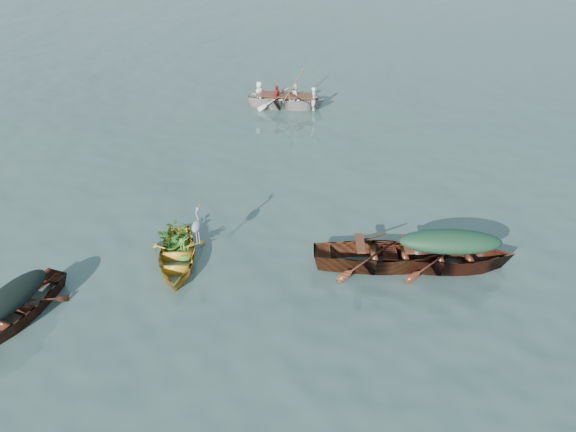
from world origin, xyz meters
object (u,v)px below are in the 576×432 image
at_px(green_tarp_boat, 446,267).
at_px(dark_covered_boat, 18,318).
at_px(open_wooden_boat, 381,266).
at_px(yellow_dinghy, 177,264).
at_px(heron, 197,232).
at_px(rowed_boat, 286,108).

bearing_deg(green_tarp_boat, dark_covered_boat, 102.34).
bearing_deg(open_wooden_boat, yellow_dinghy, 90.54).
bearing_deg(open_wooden_boat, heron, 88.99).
xyz_separation_m(green_tarp_boat, rowed_boat, (-5.72, 9.37, 0.00)).
xyz_separation_m(yellow_dinghy, open_wooden_boat, (4.80, 0.87, 0.00)).
bearing_deg(yellow_dinghy, green_tarp_boat, -7.29).
xyz_separation_m(green_tarp_boat, heron, (-5.80, -0.90, 0.87)).
relative_size(yellow_dinghy, heron, 3.30).
xyz_separation_m(yellow_dinghy, heron, (0.51, 0.21, 0.87)).
distance_m(green_tarp_boat, heron, 5.93).
bearing_deg(yellow_dinghy, heron, 5.19).
distance_m(open_wooden_boat, heron, 4.43).
xyz_separation_m(yellow_dinghy, dark_covered_boat, (-2.63, -2.44, 0.00)).
xyz_separation_m(green_tarp_boat, open_wooden_boat, (-1.51, -0.25, 0.00)).
height_order(green_tarp_boat, heron, heron).
height_order(yellow_dinghy, dark_covered_boat, dark_covered_boat).
height_order(yellow_dinghy, green_tarp_boat, green_tarp_boat).
distance_m(green_tarp_boat, rowed_boat, 10.98).
distance_m(rowed_boat, heron, 10.31).
relative_size(yellow_dinghy, dark_covered_boat, 0.87).
bearing_deg(yellow_dinghy, open_wooden_boat, -7.08).
relative_size(yellow_dinghy, rowed_boat, 0.72).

